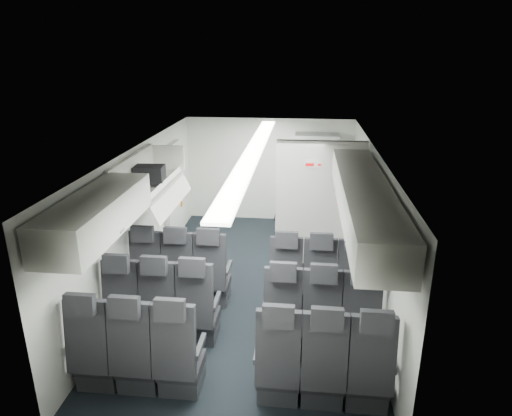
% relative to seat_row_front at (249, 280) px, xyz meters
% --- Properties ---
extents(cabin_shell, '(3.41, 6.01, 2.16)m').
position_rel_seat_row_front_xyz_m(cabin_shell, '(0.00, 0.53, 0.72)').
color(cabin_shell, black).
rests_on(cabin_shell, ground).
extents(seat_row_front, '(3.33, 0.56, 1.24)m').
position_rel_seat_row_front_xyz_m(seat_row_front, '(0.00, 0.00, 0.00)').
color(seat_row_front, black).
rests_on(seat_row_front, cabin_shell).
extents(seat_row_mid, '(3.33, 0.56, 1.24)m').
position_rel_seat_row_front_xyz_m(seat_row_mid, '(0.00, -0.90, 0.00)').
color(seat_row_mid, black).
rests_on(seat_row_mid, cabin_shell).
extents(seat_row_rear, '(3.33, 0.56, 1.24)m').
position_rel_seat_row_front_xyz_m(seat_row_rear, '(0.00, -1.80, 0.00)').
color(seat_row_rear, black).
rests_on(seat_row_rear, cabin_shell).
extents(overhead_bin_left_rear, '(0.53, 1.80, 0.40)m').
position_rel_seat_row_front_xyz_m(overhead_bin_left_rear, '(-1.40, -1.47, 1.46)').
color(overhead_bin_left_rear, silver).
rests_on(overhead_bin_left_rear, cabin_shell).
extents(overhead_bin_left_front_open, '(0.64, 1.70, 0.72)m').
position_rel_seat_row_front_xyz_m(overhead_bin_left_front_open, '(-1.44, 0.28, 1.33)').
color(overhead_bin_left_front_open, '#9E9E93').
rests_on(overhead_bin_left_front_open, cabin_shell).
extents(overhead_bin_right_rear, '(0.53, 1.80, 0.40)m').
position_rel_seat_row_front_xyz_m(overhead_bin_right_rear, '(1.40, -1.47, 1.46)').
color(overhead_bin_right_rear, silver).
rests_on(overhead_bin_right_rear, cabin_shell).
extents(overhead_bin_right_front, '(0.53, 1.70, 0.40)m').
position_rel_seat_row_front_xyz_m(overhead_bin_right_front, '(1.40, 0.28, 1.46)').
color(overhead_bin_right_front, silver).
rests_on(overhead_bin_right_front, cabin_shell).
extents(bulkhead_partition, '(1.40, 0.15, 2.13)m').
position_rel_seat_row_front_xyz_m(bulkhead_partition, '(0.98, 1.33, 0.67)').
color(bulkhead_partition, silver).
rests_on(bulkhead_partition, cabin_shell).
extents(galley_unit, '(0.85, 0.52, 1.90)m').
position_rel_seat_row_front_xyz_m(galley_unit, '(0.95, 3.25, 0.55)').
color(galley_unit, '#939399').
rests_on(galley_unit, cabin_shell).
extents(boarding_door, '(0.12, 1.27, 1.86)m').
position_rel_seat_row_front_xyz_m(boarding_door, '(-1.64, 2.09, 0.55)').
color(boarding_door, silver).
rests_on(boarding_door, cabin_shell).
extents(flight_attendant, '(0.59, 0.70, 1.62)m').
position_rel_seat_row_front_xyz_m(flight_attendant, '(0.40, 2.31, 0.41)').
color(flight_attendant, black).
rests_on(flight_attendant, ground).
extents(carry_on_bag, '(0.42, 0.31, 0.24)m').
position_rel_seat_row_front_xyz_m(carry_on_bag, '(-1.42, 0.27, 1.42)').
color(carry_on_bag, black).
rests_on(carry_on_bag, overhead_bin_left_front_open).
extents(papers, '(0.20, 0.04, 0.14)m').
position_rel_seat_row_front_xyz_m(papers, '(0.59, 2.26, 0.61)').
color(papers, white).
rests_on(papers, flight_attendant).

